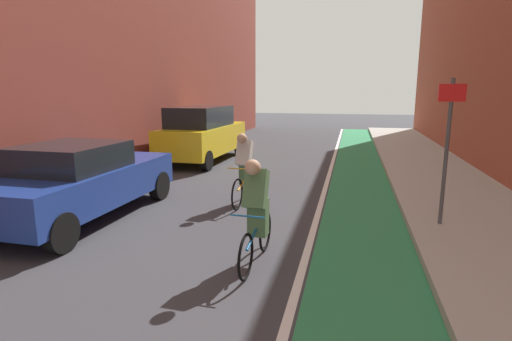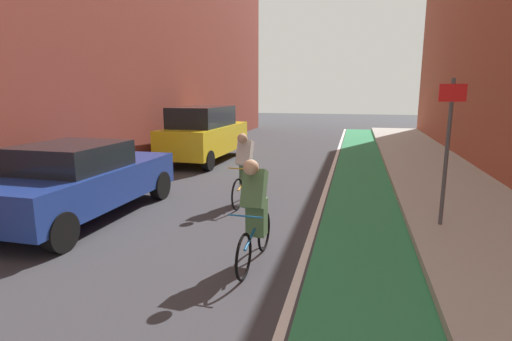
# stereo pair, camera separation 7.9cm
# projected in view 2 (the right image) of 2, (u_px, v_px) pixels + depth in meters

# --- Properties ---
(ground_plane) EXTENTS (73.21, 73.21, 0.00)m
(ground_plane) POSITION_uv_depth(u_px,v_px,m) (236.00, 199.00, 9.46)
(ground_plane) COLOR #38383D
(bike_lane_paint) EXTENTS (1.60, 33.28, 0.00)m
(bike_lane_paint) POSITION_uv_depth(u_px,v_px,m) (361.00, 187.00, 10.67)
(bike_lane_paint) COLOR #2D8451
(bike_lane_paint) RESTS_ON ground
(lane_divider_stripe) EXTENTS (0.12, 33.28, 0.00)m
(lane_divider_stripe) POSITION_uv_depth(u_px,v_px,m) (327.00, 185.00, 10.89)
(lane_divider_stripe) COLOR white
(lane_divider_stripe) RESTS_ON ground
(sidewalk_right) EXTENTS (2.79, 33.28, 0.14)m
(sidewalk_right) POSITION_uv_depth(u_px,v_px,m) (450.00, 189.00, 10.14)
(sidewalk_right) COLOR #A8A59E
(sidewalk_right) RESTS_ON ground
(parked_sedan_blue) EXTENTS (1.97, 4.41, 1.53)m
(parked_sedan_blue) POSITION_uv_depth(u_px,v_px,m) (80.00, 180.00, 7.97)
(parked_sedan_blue) COLOR navy
(parked_sedan_blue) RESTS_ON ground
(parked_suv_yellow_cab) EXTENTS (1.96, 4.66, 1.98)m
(parked_suv_yellow_cab) POSITION_uv_depth(u_px,v_px,m) (205.00, 133.00, 14.46)
(parked_suv_yellow_cab) COLOR yellow
(parked_suv_yellow_cab) RESTS_ON ground
(cyclist_mid) EXTENTS (0.48, 1.70, 1.60)m
(cyclist_mid) POSITION_uv_depth(u_px,v_px,m) (255.00, 209.00, 5.81)
(cyclist_mid) COLOR black
(cyclist_mid) RESTS_ON ground
(cyclist_trailing) EXTENTS (0.48, 1.74, 1.63)m
(cyclist_trailing) POSITION_uv_depth(u_px,v_px,m) (245.00, 167.00, 8.98)
(cyclist_trailing) COLOR black
(cyclist_trailing) RESTS_ON ground
(street_sign_post) EXTENTS (0.44, 0.07, 2.61)m
(street_sign_post) POSITION_uv_depth(u_px,v_px,m) (448.00, 140.00, 6.98)
(street_sign_post) COLOR #4C4C51
(street_sign_post) RESTS_ON sidewalk_right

